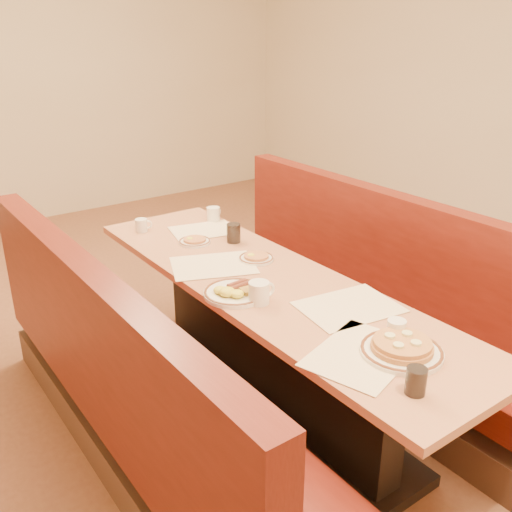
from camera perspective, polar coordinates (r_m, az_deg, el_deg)
ground at (r=3.23m, az=1.00°, el=-14.62°), size 8.00×8.00×0.00m
room_envelope at (r=2.58m, az=1.30°, el=22.12°), size 6.04×8.04×2.82m
diner_table at (r=3.02m, az=1.05°, el=-8.93°), size 0.70×2.50×0.75m
booth_left at (r=2.72m, az=-11.74°, el=-13.69°), size 0.55×2.50×1.05m
booth_right at (r=3.46m, az=10.81°, el=-5.26°), size 0.55×2.50×1.05m
placemat_near_left at (r=2.27m, az=10.55°, el=-9.63°), size 0.52×0.44×0.00m
placemat_near_right at (r=2.61m, az=9.26°, el=-5.05°), size 0.48×0.38×0.00m
placemat_far_left at (r=3.01m, az=-4.29°, el=-0.92°), size 0.52×0.46×0.00m
placemat_far_right at (r=3.53m, az=-5.31°, el=2.57°), size 0.44×0.37×0.00m
pancake_plate at (r=2.29m, az=14.37°, el=-8.97°), size 0.32×0.32×0.07m
eggs_plate at (r=2.68m, az=-2.14°, el=-3.63°), size 0.30×0.30×0.06m
extra_plate_mid at (r=3.08m, az=0.02°, el=-0.17°), size 0.19×0.19×0.04m
extra_plate_far at (r=3.33m, az=-6.17°, el=1.50°), size 0.19×0.19×0.04m
coffee_mug_a at (r=2.39m, az=13.89°, el=-7.08°), size 0.11×0.08×0.08m
coffee_mug_b at (r=2.60m, az=0.38°, el=-3.62°), size 0.14×0.10×0.10m
coffee_mug_c at (r=3.70m, az=-4.26°, el=4.23°), size 0.12×0.08×0.09m
coffee_mug_d at (r=3.57m, az=-11.35°, el=3.06°), size 0.10×0.07×0.08m
soda_tumbler_near at (r=2.08m, az=15.71°, el=-11.94°), size 0.07×0.07×0.10m
soda_tumbler_mid at (r=3.32m, az=-2.26°, el=2.31°), size 0.08×0.08×0.11m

